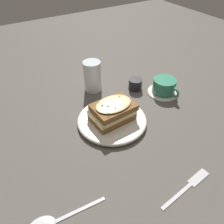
{
  "coord_description": "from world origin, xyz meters",
  "views": [
    {
      "loc": [
        0.44,
        -0.3,
        0.5
      ],
      "look_at": [
        -0.02,
        -0.02,
        0.05
      ],
      "focal_mm": 35.0,
      "sensor_mm": 36.0,
      "label": 1
    }
  ],
  "objects_px": {
    "sandwich": "(113,111)",
    "teacup_with_saucer": "(164,87)",
    "condiment_pot": "(135,84)",
    "water_glass": "(92,76)",
    "fork": "(191,184)",
    "dinner_plate": "(112,120)"
  },
  "relations": [
    {
      "from": "fork",
      "to": "water_glass",
      "type": "bearing_deg",
      "value": 175.41
    },
    {
      "from": "dinner_plate",
      "to": "teacup_with_saucer",
      "type": "height_order",
      "value": "teacup_with_saucer"
    },
    {
      "from": "teacup_with_saucer",
      "to": "sandwich",
      "type": "bearing_deg",
      "value": -81.59
    },
    {
      "from": "teacup_with_saucer",
      "to": "fork",
      "type": "xyz_separation_m",
      "value": [
        0.34,
        -0.21,
        -0.03
      ]
    },
    {
      "from": "dinner_plate",
      "to": "water_glass",
      "type": "distance_m",
      "value": 0.22
    },
    {
      "from": "teacup_with_saucer",
      "to": "fork",
      "type": "height_order",
      "value": "teacup_with_saucer"
    },
    {
      "from": "dinner_plate",
      "to": "teacup_with_saucer",
      "type": "xyz_separation_m",
      "value": [
        -0.04,
        0.26,
        0.02
      ]
    },
    {
      "from": "sandwich",
      "to": "teacup_with_saucer",
      "type": "bearing_deg",
      "value": 99.0
    },
    {
      "from": "teacup_with_saucer",
      "to": "dinner_plate",
      "type": "bearing_deg",
      "value": -81.8
    },
    {
      "from": "water_glass",
      "to": "fork",
      "type": "xyz_separation_m",
      "value": [
        0.51,
        0.01,
        -0.06
      ]
    },
    {
      "from": "water_glass",
      "to": "condiment_pot",
      "type": "xyz_separation_m",
      "value": [
        0.08,
        0.14,
        -0.04
      ]
    },
    {
      "from": "teacup_with_saucer",
      "to": "water_glass",
      "type": "relative_size",
      "value": 1.11
    },
    {
      "from": "sandwich",
      "to": "teacup_with_saucer",
      "type": "distance_m",
      "value": 0.26
    },
    {
      "from": "water_glass",
      "to": "fork",
      "type": "height_order",
      "value": "water_glass"
    },
    {
      "from": "sandwich",
      "to": "water_glass",
      "type": "xyz_separation_m",
      "value": [
        -0.21,
        0.04,
        0.01
      ]
    },
    {
      "from": "fork",
      "to": "condiment_pot",
      "type": "xyz_separation_m",
      "value": [
        -0.42,
        0.13,
        0.02
      ]
    },
    {
      "from": "sandwich",
      "to": "water_glass",
      "type": "relative_size",
      "value": 1.18
    },
    {
      "from": "water_glass",
      "to": "sandwich",
      "type": "bearing_deg",
      "value": -10.02
    },
    {
      "from": "sandwich",
      "to": "teacup_with_saucer",
      "type": "xyz_separation_m",
      "value": [
        -0.04,
        0.26,
        -0.02
      ]
    },
    {
      "from": "teacup_with_saucer",
      "to": "condiment_pot",
      "type": "xyz_separation_m",
      "value": [
        -0.08,
        -0.08,
        -0.01
      ]
    },
    {
      "from": "water_glass",
      "to": "teacup_with_saucer",
      "type": "bearing_deg",
      "value": 53.17
    },
    {
      "from": "sandwich",
      "to": "fork",
      "type": "height_order",
      "value": "sandwich"
    }
  ]
}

